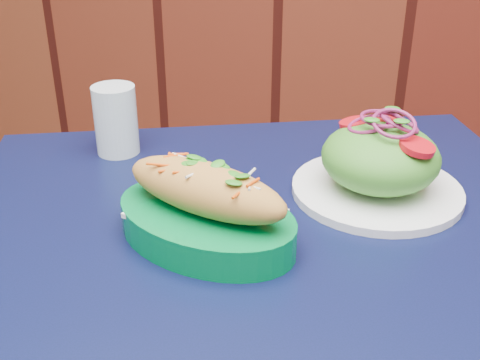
# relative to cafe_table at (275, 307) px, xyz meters

# --- Properties ---
(cafe_table) EXTENTS (1.03, 1.03, 0.75)m
(cafe_table) POSITION_rel_cafe_table_xyz_m (0.00, 0.00, 0.00)
(cafe_table) COLOR black
(cafe_table) RESTS_ON ground
(banh_mi_basket) EXTENTS (0.27, 0.22, 0.11)m
(banh_mi_basket) POSITION_rel_cafe_table_xyz_m (-0.09, 0.00, 0.13)
(banh_mi_basket) COLOR #007133
(banh_mi_basket) RESTS_ON cafe_table
(salad_plate) EXTENTS (0.23, 0.23, 0.12)m
(salad_plate) POSITION_rel_cafe_table_xyz_m (0.11, 0.17, 0.13)
(salad_plate) COLOR white
(salad_plate) RESTS_ON cafe_table
(water_glass) EXTENTS (0.07, 0.07, 0.11)m
(water_glass) POSITION_rel_cafe_table_xyz_m (-0.30, 0.22, 0.14)
(water_glass) COLOR silver
(water_glass) RESTS_ON cafe_table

